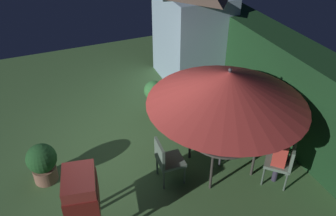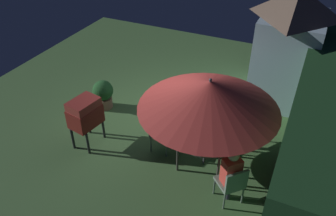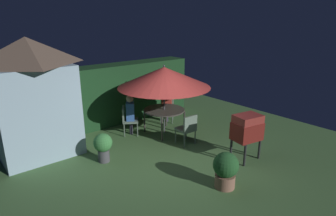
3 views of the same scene
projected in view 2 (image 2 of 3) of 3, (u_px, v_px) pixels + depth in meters
ground_plane at (162, 116)px, 8.93m from camera, size 11.00×11.00×0.00m
hedge_backdrop at (311, 119)px, 7.15m from camera, size 6.82×0.84×2.00m
garden_shed at (289, 46)px, 8.82m from camera, size 2.01×1.63×3.06m
patio_table at (206, 138)px, 7.09m from camera, size 1.27×1.27×0.78m
patio_umbrella at (209, 95)px, 6.47m from camera, size 2.81×2.81×2.16m
bbq_grill at (85, 114)px, 7.58m from camera, size 0.78×0.62×1.20m
chair_near_shed at (232, 183)px, 6.34m from camera, size 0.65×0.65×0.90m
chair_far_side at (245, 128)px, 7.69m from camera, size 0.64×0.64×0.90m
chair_toward_hedge at (159, 130)px, 7.63m from camera, size 0.48×0.49×0.90m
potted_plant_by_shed at (103, 93)px, 9.03m from camera, size 0.55×0.55×0.80m
potted_plant_by_grill at (217, 89)px, 9.18m from camera, size 0.47×0.47×0.75m
person_in_red at (231, 170)px, 6.25m from camera, size 0.41×0.41×1.26m
person_in_blue at (244, 120)px, 7.50m from camera, size 0.39×0.42×1.26m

